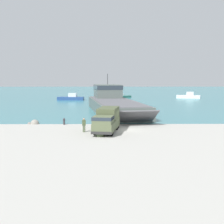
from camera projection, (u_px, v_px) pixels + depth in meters
ground_plane at (127, 130)px, 40.76m from camera, size 240.00×240.00×0.00m
water_surface at (115, 93)px, 134.98m from camera, size 240.00×180.00×0.01m
landing_craft at (113, 102)px, 62.63m from camera, size 11.88×33.15×7.57m
military_truck at (107, 120)px, 38.94m from camera, size 3.56×7.82×2.94m
soldier_on_ramp at (84, 124)px, 38.70m from camera, size 0.47×0.31×1.75m
moored_boat_a at (71, 98)px, 92.62m from camera, size 7.89×3.07×2.09m
moored_boat_b at (189, 96)px, 100.45m from camera, size 7.69×4.26×2.11m
moored_boat_c at (121, 96)px, 103.42m from camera, size 7.21×6.93×1.39m
mooring_bollard at (64, 121)px, 44.94m from camera, size 0.35×0.35×0.94m
cargo_crate at (99, 133)px, 35.97m from camera, size 0.95×1.03×0.70m
shoreline_rock_a at (35, 124)px, 45.66m from camera, size 1.27×1.27×1.27m
shoreline_rock_b at (29, 124)px, 45.56m from camera, size 0.55×0.55×0.55m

